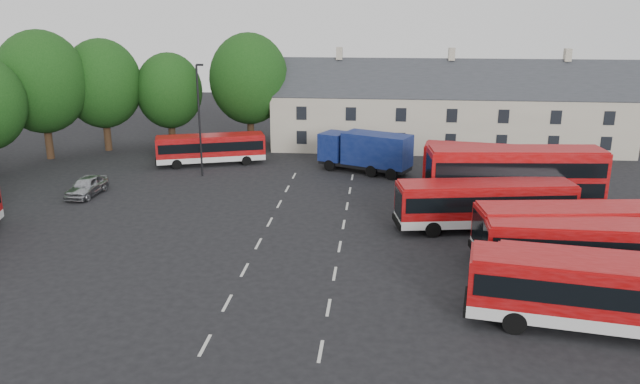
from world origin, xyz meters
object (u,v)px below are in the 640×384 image
at_px(silver_car, 87,186).
at_px(box_truck, 366,150).
at_px(lamppost, 199,118).
at_px(bus_dd_south, 514,178).
at_px(bus_row_a, 606,291).

bearing_deg(silver_car, box_truck, 26.12).
bearing_deg(box_truck, lamppost, -145.42).
height_order(bus_dd_south, lamppost, lamppost).
bearing_deg(box_truck, silver_car, -132.59).
height_order(bus_row_a, box_truck, box_truck).
relative_size(box_truck, lamppost, 0.89).
bearing_deg(silver_car, bus_row_a, -25.91).
xyz_separation_m(bus_dd_south, silver_car, (-31.47, 1.80, -1.99)).
xyz_separation_m(silver_car, lamppost, (7.21, 6.50, 4.30)).
xyz_separation_m(bus_dd_south, lamppost, (-24.26, 8.31, 2.31)).
height_order(bus_row_a, silver_car, bus_row_a).
bearing_deg(bus_row_a, bus_dd_south, 102.67).
xyz_separation_m(bus_row_a, silver_car, (-32.34, 17.79, -1.25)).
relative_size(silver_car, lamppost, 0.47).
bearing_deg(silver_car, bus_dd_south, -0.38).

